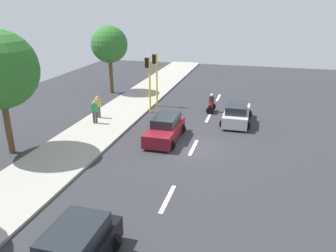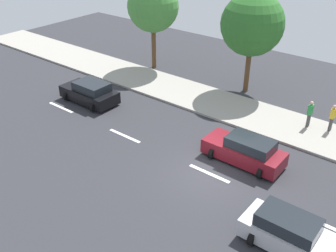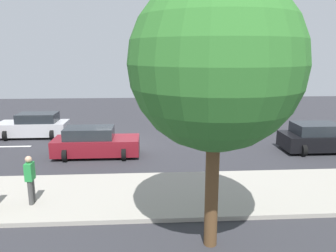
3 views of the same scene
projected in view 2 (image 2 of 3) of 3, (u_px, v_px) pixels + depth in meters
ground_plane at (209, 174)px, 19.98m from camera, size 40.00×60.00×0.10m
sidewalk at (270, 121)px, 24.68m from camera, size 4.00×60.00×0.15m
lane_stripe_north at (327, 226)px, 16.71m from camera, size 0.20×2.40×0.01m
lane_stripe_mid at (209, 173)px, 19.95m from camera, size 0.20×2.40×0.01m
lane_stripe_south at (125, 136)px, 23.20m from camera, size 0.20×2.40×0.01m
lane_stripe_far_south at (61, 107)px, 26.44m from camera, size 0.20×2.40×0.01m
car_maroon at (245, 151)px, 20.53m from camera, size 2.13×4.31×1.52m
car_silver at (293, 235)px, 15.29m from camera, size 2.16×4.19×1.52m
car_black at (90, 93)px, 26.84m from camera, size 2.33×4.17×1.52m
pedestrian_near_signal at (332, 117)px, 23.04m from camera, size 0.40×0.24×1.69m
pedestrian_by_tree at (310, 113)px, 23.47m from camera, size 0.40×0.24×1.69m
street_tree_center at (252, 24)px, 26.37m from camera, size 4.35×4.35×7.11m
street_tree_south at (153, 6)px, 30.40m from camera, size 4.05×4.05×7.11m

